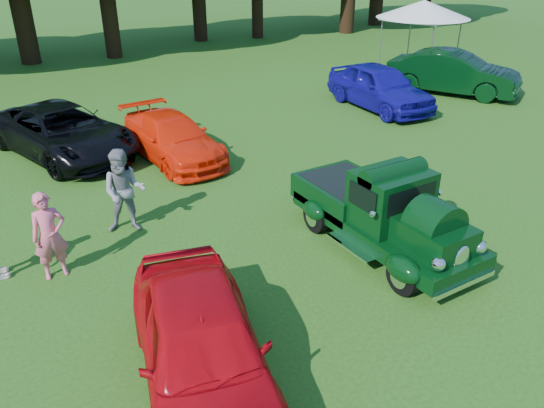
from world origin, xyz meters
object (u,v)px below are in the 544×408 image
back_car_black (63,131)px  red_convertible (201,345)px  back_car_blue (380,86)px  spectator_pink (50,236)px  hero_pickup (382,213)px  spectator_grey (124,191)px  back_car_green (453,73)px  back_car_orange (172,138)px  canopy_tent (423,10)px

back_car_black → red_convertible: bearing=-108.6°
back_car_blue → spectator_pink: size_ratio=2.76×
hero_pickup → spectator_grey: (-4.26, 3.37, 0.18)m
back_car_green → spectator_pink: (-16.72, -5.23, 0.01)m
back_car_black → spectator_grey: bearing=-104.9°
back_car_orange → spectator_grey: bearing=-129.0°
red_convertible → back_car_green: size_ratio=0.83×
back_car_blue → canopy_tent: 7.25m
spectator_pink → spectator_grey: spectator_grey is taller
red_convertible → back_car_blue: (11.55, 9.24, 0.08)m
back_car_blue → spectator_pink: 13.78m
back_car_black → back_car_green: (15.14, -1.16, 0.12)m
red_convertible → back_car_orange: red_convertible is taller
canopy_tent → back_car_black: bearing=-171.2°
back_car_black → spectator_pink: bearing=-120.4°
red_convertible → spectator_grey: 5.04m
hero_pickup → back_car_blue: (6.76, 7.60, 0.06)m
back_car_blue → spectator_pink: (-12.75, -5.23, 0.05)m
back_car_orange → canopy_tent: bearing=14.1°
hero_pickup → red_convertible: 5.06m
hero_pickup → red_convertible: hero_pickup is taller
back_car_orange → spectator_grey: 4.26m
spectator_grey → back_car_black: bearing=116.0°
hero_pickup → red_convertible: bearing=-161.1°
back_car_black → back_car_green: back_car_green is taller
red_convertible → back_car_green: bearing=45.0°
back_car_orange → spectator_pink: size_ratio=2.51×
back_car_orange → canopy_tent: size_ratio=0.83×
red_convertible → spectator_grey: (0.53, 5.01, 0.21)m
red_convertible → spectator_pink: (-1.20, 4.01, 0.13)m
spectator_pink → canopy_tent: (18.60, 9.03, 1.93)m
back_car_black → spectator_pink: size_ratio=3.05×
back_car_blue → back_car_green: back_car_green is taller
back_car_orange → back_car_green: size_ratio=0.84×
spectator_grey → red_convertible: bearing=-71.6°
spectator_pink → canopy_tent: size_ratio=0.33×
back_car_black → back_car_orange: bearing=-53.0°
back_car_black → spectator_grey: spectator_grey is taller
hero_pickup → spectator_grey: bearing=141.6°
spectator_grey → canopy_tent: (16.87, 8.03, 1.86)m
red_convertible → back_car_black: size_ratio=0.82×
hero_pickup → back_car_blue: 10.18m
spectator_grey → back_car_blue: bearing=45.4°
spectator_grey → canopy_tent: size_ratio=0.36×
back_car_black → canopy_tent: (17.01, 2.64, 2.06)m
back_car_green → spectator_pink: size_ratio=2.99×
back_car_green → canopy_tent: bearing=35.3°
back_car_orange → spectator_pink: bearing=-136.8°
back_car_black → back_car_blue: (11.17, -1.16, 0.08)m
back_car_green → spectator_grey: (-14.99, -4.23, 0.09)m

